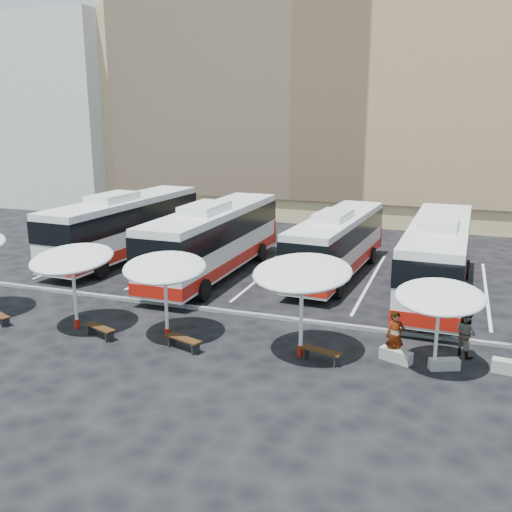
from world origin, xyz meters
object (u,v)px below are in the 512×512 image
(sunshade_3, at_px, (302,273))
(wood_bench_1, at_px, (100,329))
(conc_bench_1, at_px, (444,364))
(sunshade_2, at_px, (165,268))
(conc_bench_2, at_px, (511,368))
(bus_0, at_px, (126,224))
(wood_bench_3, at_px, (321,353))
(conc_bench_0, at_px, (396,356))
(passenger_1, at_px, (466,333))
(wood_bench_2, at_px, (183,341))
(passenger_0, at_px, (395,336))
(bus_2, at_px, (337,242))
(sunshade_4, at_px, (440,297))
(wood_bench_0, at_px, (0,316))
(bus_1, at_px, (214,238))
(sunshade_1, at_px, (72,259))
(bus_3, at_px, (438,255))

(sunshade_3, height_order, wood_bench_1, sunshade_3)
(sunshade_3, xyz_separation_m, conc_bench_1, (5.25, 0.59, -3.11))
(sunshade_2, bearing_deg, conc_bench_2, 4.64)
(bus_0, relative_size, conc_bench_2, 10.60)
(wood_bench_3, relative_size, conc_bench_2, 1.27)
(conc_bench_0, xyz_separation_m, passenger_1, (2.44, 1.40, 0.69))
(passenger_1, bearing_deg, wood_bench_2, 61.40)
(conc_bench_1, bearing_deg, bus_0, 152.18)
(passenger_0, bearing_deg, bus_2, 96.76)
(sunshade_4, height_order, wood_bench_2, sunshade_4)
(wood_bench_3, height_order, passenger_1, passenger_1)
(bus_0, bearing_deg, passenger_1, -20.03)
(conc_bench_0, height_order, conc_bench_1, conc_bench_0)
(wood_bench_0, bearing_deg, bus_2, 45.35)
(wood_bench_2, relative_size, passenger_0, 0.88)
(bus_1, height_order, sunshade_4, bus_1)
(wood_bench_2, xyz_separation_m, passenger_1, (10.45, 3.09, 0.54))
(sunshade_1, distance_m, wood_bench_3, 11.13)
(wood_bench_0, bearing_deg, bus_0, 94.89)
(bus_2, height_order, sunshade_1, bus_2)
(conc_bench_2, bearing_deg, wood_bench_1, -172.73)
(passenger_1, bearing_deg, conc_bench_1, 110.07)
(sunshade_1, bearing_deg, conc_bench_0, 4.86)
(sunshade_2, bearing_deg, sunshade_4, 2.68)
(sunshade_1, relative_size, sunshade_4, 1.10)
(bus_0, relative_size, wood_bench_0, 9.43)
(bus_2, xyz_separation_m, sunshade_3, (1.01, -11.53, 1.35))
(bus_1, height_order, bus_3, bus_1)
(bus_0, distance_m, wood_bench_3, 19.21)
(bus_1, relative_size, passenger_1, 7.37)
(bus_1, xyz_separation_m, sunshade_4, (12.54, -8.87, 0.59))
(wood_bench_0, bearing_deg, passenger_1, 9.39)
(conc_bench_2, bearing_deg, wood_bench_2, -170.60)
(bus_1, xyz_separation_m, conc_bench_2, (15.15, -8.30, -1.95))
(conc_bench_0, bearing_deg, wood_bench_0, -173.89)
(bus_3, bearing_deg, bus_2, 161.21)
(sunshade_2, distance_m, passenger_1, 12.05)
(bus_3, distance_m, conc_bench_2, 9.19)
(wood_bench_1, height_order, conc_bench_1, wood_bench_1)
(bus_1, xyz_separation_m, conc_bench_1, (12.88, -8.72, -1.99))
(passenger_1, bearing_deg, bus_2, -8.61)
(sunshade_1, xyz_separation_m, passenger_1, (15.86, 2.54, -2.18))
(sunshade_3, height_order, passenger_0, sunshade_3)
(wood_bench_3, bearing_deg, bus_1, 131.59)
(bus_0, distance_m, conc_bench_0, 20.87)
(wood_bench_1, distance_m, wood_bench_3, 9.23)
(sunshade_2, relative_size, sunshade_4, 1.28)
(bus_1, bearing_deg, wood_bench_3, -47.59)
(conc_bench_0, relative_size, passenger_1, 0.67)
(bus_2, xyz_separation_m, bus_3, (5.52, -2.04, 0.18))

